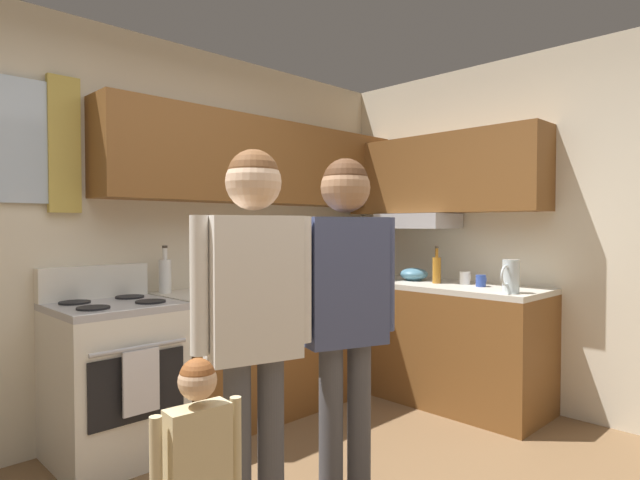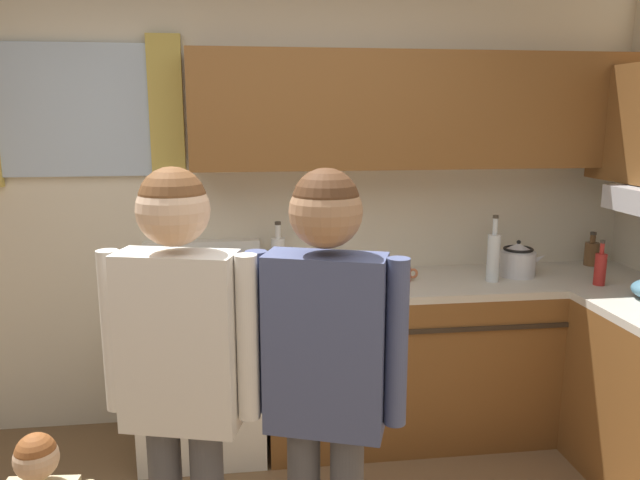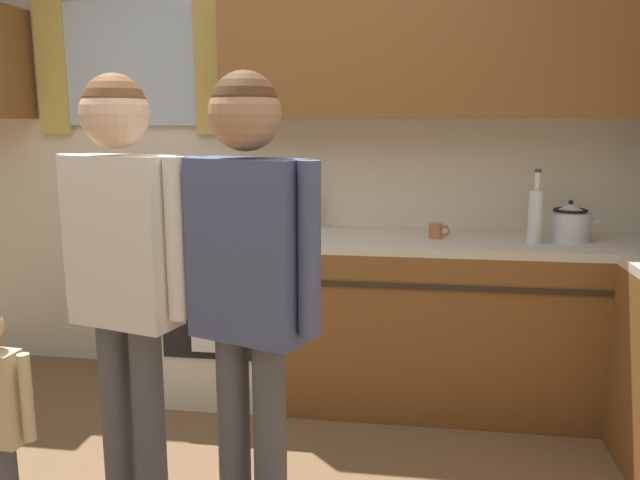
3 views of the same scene
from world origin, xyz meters
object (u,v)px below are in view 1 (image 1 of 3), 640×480
water_pitcher (510,276)px  adult_in_plaid (345,295)px  bottle_milk_white (165,275)px  mug_ceramic_white (465,278)px  adult_holding_child (254,303)px  stovetop_kettle (327,268)px  stove_oven (113,377)px  bottle_squat_brown (356,265)px  mug_cobalt_blue (481,281)px  bottle_tall_clear (318,264)px  small_child (198,465)px  bottle_oil_amber (437,269)px  cup_terracotta (266,281)px  bottle_sauce_red (377,268)px  mixing_bowl (414,275)px

water_pitcher → adult_in_plaid: 1.56m
bottle_milk_white → mug_ceramic_white: (1.87, -1.12, -0.07)m
mug_ceramic_white → adult_holding_child: 2.31m
stovetop_kettle → adult_holding_child: size_ratio=0.17×
stove_oven → stovetop_kettle: bearing=0.6°
bottle_squat_brown → mug_cobalt_blue: size_ratio=1.79×
bottle_squat_brown → adult_holding_child: adult_holding_child is taller
bottle_squat_brown → water_pitcher: water_pitcher is taller
bottle_tall_clear → small_child: bearing=-143.5°
mug_ceramic_white → adult_holding_child: size_ratio=0.08×
bottle_oil_amber → bottle_tall_clear: bearing=131.9°
mug_ceramic_white → water_pitcher: size_ratio=0.57×
bottle_squat_brown → mug_ceramic_white: size_ratio=1.63×
stove_oven → mug_ceramic_white: (2.30, -0.93, 0.48)m
mug_ceramic_white → cup_terracotta: mug_ceramic_white is taller
bottle_sauce_red → mug_cobalt_blue: bearing=-82.6°
mug_cobalt_blue → water_pitcher: water_pitcher is taller
mug_ceramic_white → cup_terracotta: 1.50m
bottle_sauce_red → bottle_squat_brown: 0.46m
stovetop_kettle → small_child: (-2.13, -1.53, -0.42)m
bottle_tall_clear → bottle_squat_brown: bearing=19.9°
bottle_milk_white → bottle_tall_clear: bearing=-12.5°
stovetop_kettle → small_child: bearing=-144.3°
small_child → mug_ceramic_white: bearing=12.3°
stove_oven → small_child: (-0.36, -1.51, 0.11)m
bottle_oil_amber → adult_holding_child: size_ratio=0.17×
bottle_milk_white → bottle_sauce_red: 1.74m
stove_oven → mixing_bowl: (2.24, -0.50, 0.48)m
stove_oven → adult_holding_child: size_ratio=0.67×
mug_cobalt_blue → bottle_tall_clear: bearing=122.5°
mug_cobalt_blue → stovetop_kettle: size_ratio=0.42×
bottle_sauce_red → mixing_bowl: size_ratio=1.10×
bottle_squat_brown → adult_holding_child: (-2.30, -1.50, 0.06)m
adult_in_plaid → bottle_milk_white: bearing=91.8°
stovetop_kettle → adult_in_plaid: size_ratio=0.17×
stove_oven → adult_in_plaid: bearing=-71.0°
bottle_milk_white → mug_cobalt_blue: bottle_milk_white is taller
mug_ceramic_white → bottle_milk_white: bearing=149.2°
bottle_sauce_red → stovetop_kettle: (-0.35, 0.24, 0.00)m
bottle_squat_brown → mug_ceramic_white: bottle_squat_brown is taller
adult_in_plaid → stove_oven: bearing=109.0°
mug_cobalt_blue → cup_terracotta: size_ratio=1.05×
bottle_squat_brown → small_child: 3.21m
stove_oven → cup_terracotta: stove_oven is taller
adult_holding_child → adult_in_plaid: bearing=-9.8°
bottle_sauce_red → mug_ceramic_white: (0.18, -0.72, -0.05)m
mug_ceramic_white → small_child: 2.75m
bottle_sauce_red → mixing_bowl: bearing=-67.1°
bottle_tall_clear → bottle_squat_brown: 0.79m
stove_oven → mug_cobalt_blue: size_ratio=9.58×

